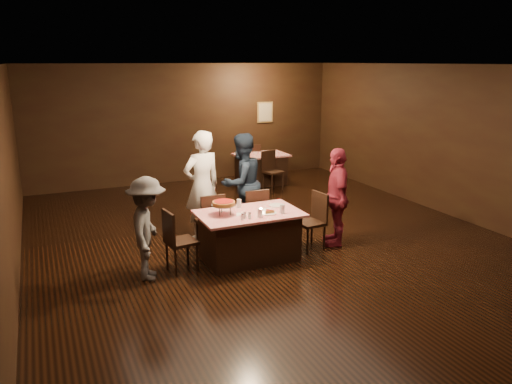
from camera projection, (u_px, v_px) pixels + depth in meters
room at (271, 118)px, 8.22m from camera, size 10.00×10.04×3.02m
main_table at (249, 236)px, 7.86m from camera, size 1.60×1.00×0.77m
back_table at (261, 169)px, 12.71m from camera, size 1.30×0.90×0.77m
chair_far_left at (210, 220)px, 8.35m from camera, size 0.43×0.43×0.95m
chair_far_right at (253, 214)px, 8.66m from camera, size 0.44×0.44×0.95m
chair_end_left at (181, 240)px, 7.41m from camera, size 0.47×0.47×0.95m
chair_end_right at (310, 221)px, 8.27m from camera, size 0.47×0.47×0.95m
chair_back_near at (273, 171)px, 12.07m from camera, size 0.51×0.51×0.95m
chair_back_far at (252, 161)px, 13.22m from camera, size 0.51×0.51×0.95m
diner_white_jacket at (202, 186)px, 8.61m from camera, size 0.79×0.61×1.93m
diner_navy_hoodie at (242, 183)px, 9.04m from camera, size 1.06×0.95×1.81m
diner_grey_knit at (148, 229)px, 7.07m from camera, size 0.83×1.10×1.50m
diner_red_shirt at (337, 197)px, 8.41m from camera, size 0.74×1.06×1.67m
pizza_stand at (224, 203)px, 7.60m from camera, size 0.38×0.38×0.22m
plate_with_slice at (269, 212)px, 7.70m from camera, size 0.25×0.25×0.06m
plate_empty at (277, 205)px, 8.11m from camera, size 0.25×0.25×0.01m
glass_front_left at (260, 213)px, 7.50m from camera, size 0.08×0.08×0.14m
glass_front_right at (282, 209)px, 7.70m from camera, size 0.08×0.08×0.14m
glass_back at (239, 204)px, 7.99m from camera, size 0.08×0.08×0.14m
condiments at (246, 216)px, 7.43m from camera, size 0.17×0.10×0.09m
napkin_center at (267, 210)px, 7.88m from camera, size 0.19×0.19×0.01m
napkin_left at (242, 214)px, 7.66m from camera, size 0.21×0.21×0.01m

